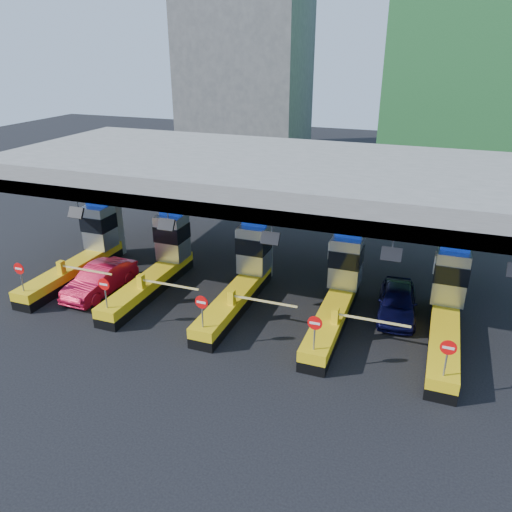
% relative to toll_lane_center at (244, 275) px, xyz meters
% --- Properties ---
extents(ground, '(120.00, 120.00, 0.00)m').
position_rel_toll_lane_center_xyz_m(ground, '(-0.00, -0.28, -1.40)').
color(ground, black).
rests_on(ground, ground).
extents(toll_canopy, '(28.00, 12.09, 7.00)m').
position_rel_toll_lane_center_xyz_m(toll_canopy, '(-0.00, 2.59, 4.74)').
color(toll_canopy, slate).
rests_on(toll_canopy, ground).
extents(toll_lane_far_left, '(4.43, 8.00, 4.16)m').
position_rel_toll_lane_center_xyz_m(toll_lane_far_left, '(-10.00, 0.00, 0.00)').
color(toll_lane_far_left, black).
rests_on(toll_lane_far_left, ground).
extents(toll_lane_left, '(4.43, 8.00, 4.16)m').
position_rel_toll_lane_center_xyz_m(toll_lane_left, '(-5.00, 0.00, 0.00)').
color(toll_lane_left, black).
rests_on(toll_lane_left, ground).
extents(toll_lane_center, '(4.43, 8.00, 4.16)m').
position_rel_toll_lane_center_xyz_m(toll_lane_center, '(0.00, 0.00, 0.00)').
color(toll_lane_center, black).
rests_on(toll_lane_center, ground).
extents(toll_lane_right, '(4.43, 8.00, 4.16)m').
position_rel_toll_lane_center_xyz_m(toll_lane_right, '(5.00, 0.00, 0.00)').
color(toll_lane_right, black).
rests_on(toll_lane_right, ground).
extents(toll_lane_far_right, '(4.43, 8.00, 4.16)m').
position_rel_toll_lane_center_xyz_m(toll_lane_far_right, '(10.00, 0.00, 0.00)').
color(toll_lane_far_right, black).
rests_on(toll_lane_far_right, ground).
extents(bg_building_scaffold, '(18.00, 12.00, 28.00)m').
position_rel_toll_lane_center_xyz_m(bg_building_scaffold, '(12.00, 31.72, 12.60)').
color(bg_building_scaffold, '#1E5926').
rests_on(bg_building_scaffold, ground).
extents(bg_building_concrete, '(14.00, 10.00, 18.00)m').
position_rel_toll_lane_center_xyz_m(bg_building_concrete, '(-14.00, 35.72, 7.60)').
color(bg_building_concrete, '#4C4C49').
rests_on(bg_building_concrete, ground).
extents(van, '(2.18, 4.66, 1.54)m').
position_rel_toll_lane_center_xyz_m(van, '(7.75, 0.99, -0.63)').
color(van, black).
rests_on(van, ground).
extents(red_car, '(1.82, 4.78, 1.56)m').
position_rel_toll_lane_center_xyz_m(red_car, '(-7.53, -2.06, -0.62)').
color(red_car, '#A30C27').
rests_on(red_car, ground).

